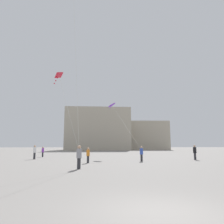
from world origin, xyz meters
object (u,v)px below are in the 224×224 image
Objects in this scene: person_in_purple at (43,151)px; person_in_blue at (141,153)px; person_in_grey at (79,156)px; kite_violet_diamond at (112,105)px; person_in_orange at (88,154)px; building_centre_hall at (144,136)px; building_left_hall at (98,130)px; person_in_white at (35,151)px; kite_crimson_delta at (59,77)px; person_in_black at (195,152)px.

person_in_blue is at bearing -128.83° from person_in_purple.
kite_violet_diamond is (3.80, 16.42, 7.18)m from person_in_grey.
person_in_orange is 63.01m from building_centre_hall.
building_left_hall is 1.22× the size of building_centre_hall.
building_centre_hall is at bearing 67.85° from person_in_orange.
person_in_white is at bearing 18.79° from person_in_grey.
building_left_hall is (3.84, 61.15, -0.04)m from kite_crimson_delta.
person_in_black is 13.66m from person_in_orange.
person_in_orange is (-6.00, -1.82, -0.07)m from person_in_blue.
kite_crimson_delta reaches higher than person_in_grey.
building_left_hall is at bearing 92.19° from kite_violet_diamond.
person_in_white is 0.29× the size of kite_crimson_delta.
kite_crimson_delta is at bearing -108.21° from kite_violet_diamond.
person_in_black is at bearing -66.77° from person_in_grey.
person_in_black is 19.17m from kite_crimson_delta.
person_in_black is at bearing -113.80° from person_in_purple.
person_in_grey is 1.01× the size of person_in_white.
person_in_orange is 13.55m from kite_violet_diamond.
kite_violet_diamond is (-9.89, 7.28, 7.18)m from person_in_black.
kite_violet_diamond reaches higher than person_in_white.
person_in_grey is 68.38m from building_centre_hall.
building_centre_hall is (21.84, 65.60, -1.96)m from kite_crimson_delta.
kite_crimson_delta is at bearing -167.07° from person_in_purple.
person_in_orange is at bearing -150.56° from person_in_purple.
person_in_white is 13.47m from kite_violet_diamond.
building_left_hall reaches higher than person_in_orange.
building_left_hall reaches higher than person_in_blue.
kite_crimson_delta is (-15.42, -9.53, 6.25)m from person_in_black.
person_in_purple is at bearing -71.07° from person_in_blue.
kite_crimson_delta is at bearing -93.59° from building_left_hall.
person_in_white is at bearing 134.59° from person_in_orange.
person_in_white is 0.08× the size of building_left_hall.
building_centre_hall reaches higher than person_in_black.
person_in_blue is 0.27× the size of kite_crimson_delta.
person_in_blue is 0.17× the size of kite_violet_diamond.
person_in_white is (-6.59, 11.77, -0.01)m from person_in_grey.
person_in_grey is (-13.70, -9.13, -0.00)m from person_in_black.
person_in_grey reaches higher than person_in_purple.
person_in_black is 20.46m from person_in_white.
person_in_purple is at bearing -42.22° from person_in_black.
person_in_purple is 12.83m from kite_violet_diamond.
building_left_hall is at bearing -12.46° from person_in_grey.
person_in_black is 1.00× the size of person_in_grey.
building_centre_hall is at bearing -27.61° from person_in_grey.
kite_crimson_delta is (4.87, -12.16, 6.26)m from person_in_white.
person_in_purple is 55.56m from building_centre_hall.
person_in_black is 14.23m from kite_violet_diamond.
kite_crimson_delta is at bearing 84.89° from person_in_white.
kite_crimson_delta is (5.00, -17.16, 6.39)m from person_in_purple.
person_in_grey is 9.80m from person_in_blue.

